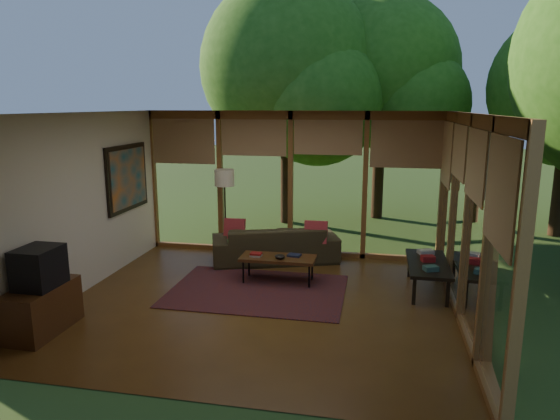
% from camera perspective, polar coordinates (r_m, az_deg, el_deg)
% --- Properties ---
extents(floor, '(5.50, 5.50, 0.00)m').
position_cam_1_polar(floor, '(7.33, -2.29, -10.57)').
color(floor, brown).
rests_on(floor, ground).
extents(ceiling, '(5.50, 5.50, 0.00)m').
position_cam_1_polar(ceiling, '(6.77, -2.48, 11.04)').
color(ceiling, white).
rests_on(ceiling, ground).
extents(wall_left, '(0.04, 5.00, 2.70)m').
position_cam_1_polar(wall_left, '(8.02, -21.86, 0.62)').
color(wall_left, beige).
rests_on(wall_left, ground).
extents(wall_front, '(5.50, 0.04, 2.70)m').
position_cam_1_polar(wall_front, '(4.62, -9.70, -6.63)').
color(wall_front, beige).
rests_on(wall_front, ground).
extents(window_wall_back, '(5.50, 0.12, 2.70)m').
position_cam_1_polar(window_wall_back, '(9.33, 1.22, 2.98)').
color(window_wall_back, brown).
rests_on(window_wall_back, ground).
extents(window_wall_right, '(0.12, 5.00, 2.70)m').
position_cam_1_polar(window_wall_right, '(6.84, 20.65, -1.13)').
color(window_wall_right, brown).
rests_on(window_wall_right, ground).
extents(tree_nw, '(4.02, 4.02, 5.66)m').
position_cam_1_polar(tree_nw, '(11.94, 0.83, 16.00)').
color(tree_nw, '#321F12').
rests_on(tree_nw, ground).
extents(tree_ne, '(3.67, 3.67, 5.41)m').
position_cam_1_polar(tree_ne, '(12.71, 11.60, 15.15)').
color(tree_ne, '#321F12').
rests_on(tree_ne, ground).
extents(rug, '(2.66, 1.88, 0.01)m').
position_cam_1_polar(rug, '(7.77, -2.60, -9.18)').
color(rug, maroon).
rests_on(rug, floor).
extents(sofa, '(2.42, 1.59, 0.66)m').
position_cam_1_polar(sofa, '(9.11, -0.56, -3.82)').
color(sofa, '#37301B').
rests_on(sofa, floor).
extents(pillow_left, '(0.38, 0.20, 0.40)m').
position_cam_1_polar(pillow_left, '(9.18, -5.22, -2.20)').
color(pillow_left, maroon).
rests_on(pillow_left, sofa).
extents(pillow_right, '(0.40, 0.22, 0.42)m').
position_cam_1_polar(pillow_right, '(8.88, 4.12, -2.59)').
color(pillow_right, maroon).
rests_on(pillow_right, sofa).
extents(ct_book_lower, '(0.18, 0.14, 0.03)m').
position_cam_1_polar(ct_book_lower, '(8.03, -2.76, -5.22)').
color(ct_book_lower, '#AAA19A').
rests_on(ct_book_lower, coffee_table).
extents(ct_book_upper, '(0.18, 0.14, 0.03)m').
position_cam_1_polar(ct_book_upper, '(8.02, -2.76, -5.00)').
color(ct_book_upper, maroon).
rests_on(ct_book_upper, coffee_table).
extents(ct_book_side, '(0.23, 0.19, 0.03)m').
position_cam_1_polar(ct_book_side, '(8.03, 1.64, -5.19)').
color(ct_book_side, '#161B31').
rests_on(ct_book_side, coffee_table).
extents(ct_bowl, '(0.16, 0.16, 0.07)m').
position_cam_1_polar(ct_bowl, '(7.89, -0.01, -5.34)').
color(ct_bowl, black).
rests_on(ct_bowl, coffee_table).
extents(media_cabinet, '(0.50, 1.00, 0.60)m').
position_cam_1_polar(media_cabinet, '(7.03, -25.57, -10.17)').
color(media_cabinet, '#4E2C15').
rests_on(media_cabinet, floor).
extents(television, '(0.45, 0.55, 0.50)m').
position_cam_1_polar(television, '(6.84, -25.85, -5.91)').
color(television, black).
rests_on(television, media_cabinet).
extents(console_book_a, '(0.23, 0.21, 0.07)m').
position_cam_1_polar(console_book_a, '(7.57, 16.84, -6.39)').
color(console_book_a, '#2E514A').
rests_on(console_book_a, side_console).
extents(console_book_b, '(0.22, 0.19, 0.09)m').
position_cam_1_polar(console_book_b, '(7.99, 16.55, -5.33)').
color(console_book_b, maroon).
rests_on(console_book_b, side_console).
extents(console_book_c, '(0.28, 0.24, 0.06)m').
position_cam_1_polar(console_book_c, '(8.38, 16.30, -4.61)').
color(console_book_c, '#AAA19A').
rests_on(console_book_c, side_console).
extents(floor_lamp, '(0.36, 0.36, 1.65)m').
position_cam_1_polar(floor_lamp, '(9.19, -6.36, 3.12)').
color(floor_lamp, black).
rests_on(floor_lamp, floor).
extents(coffee_table, '(1.20, 0.50, 0.43)m').
position_cam_1_polar(coffee_table, '(8.01, -0.23, -5.59)').
color(coffee_table, '#4E2C15').
rests_on(coffee_table, floor).
extents(side_console, '(0.60, 1.40, 0.46)m').
position_cam_1_polar(side_console, '(7.97, 16.54, -6.05)').
color(side_console, black).
rests_on(side_console, floor).
extents(wall_painting, '(0.06, 1.35, 1.15)m').
position_cam_1_polar(wall_painting, '(9.15, -17.04, 3.54)').
color(wall_painting, black).
rests_on(wall_painting, wall_left).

